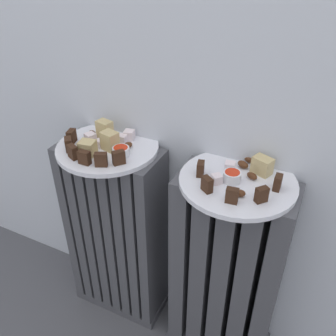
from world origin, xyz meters
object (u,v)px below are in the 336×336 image
object	(u,v)px
radiator_right	(226,275)
plate_left	(108,147)
jam_bowl_right	(232,176)
plate_right	(238,182)
jam_bowl_left	(121,151)
fork	(110,141)
radiator_left	(117,235)

from	to	relation	value
radiator_right	plate_left	distance (m)	0.48
radiator_right	jam_bowl_right	bearing A→B (deg)	-129.12
plate_right	jam_bowl_right	size ratio (longest dim) A/B	6.63
plate_right	jam_bowl_left	size ratio (longest dim) A/B	6.23
plate_left	plate_right	world-z (taller)	same
plate_right	jam_bowl_right	xyz separation A→B (m)	(-0.01, -0.01, 0.02)
plate_right	jam_bowl_right	distance (m)	0.03
jam_bowl_right	fork	distance (m)	0.35
radiator_right	plate_left	size ratio (longest dim) A/B	2.27
radiator_right	jam_bowl_right	distance (m)	0.34
plate_right	fork	xyz separation A→B (m)	(-0.36, 0.02, 0.01)
radiator_left	fork	size ratio (longest dim) A/B	6.80
radiator_left	jam_bowl_right	bearing A→B (deg)	-2.28
jam_bowl_right	fork	size ratio (longest dim) A/B	0.45
radiator_left	plate_left	bearing A→B (deg)	180.00
radiator_right	plate_left	xyz separation A→B (m)	(-0.36, 0.00, 0.32)
plate_left	jam_bowl_right	distance (m)	0.35
radiator_right	jam_bowl_left	xyz separation A→B (m)	(-0.30, -0.03, 0.34)
plate_left	plate_right	size ratio (longest dim) A/B	1.00
radiator_left	radiator_right	xyz separation A→B (m)	(0.36, 0.00, -0.00)
plate_left	jam_bowl_left	distance (m)	0.07
radiator_left	jam_bowl_right	size ratio (longest dim) A/B	15.05
radiator_right	jam_bowl_right	world-z (taller)	jam_bowl_right
jam_bowl_right	jam_bowl_left	bearing A→B (deg)	-177.63
radiator_left	jam_bowl_left	xyz separation A→B (m)	(0.06, -0.03, 0.34)
radiator_right	jam_bowl_left	distance (m)	0.45
jam_bowl_left	fork	bearing A→B (deg)	143.49
plate_left	fork	distance (m)	0.02
plate_right	radiator_left	bearing A→B (deg)	180.00
radiator_left	jam_bowl_left	bearing A→B (deg)	-23.52
fork	radiator_left	bearing A→B (deg)	-76.97
radiator_right	jam_bowl_left	size ratio (longest dim) A/B	14.14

